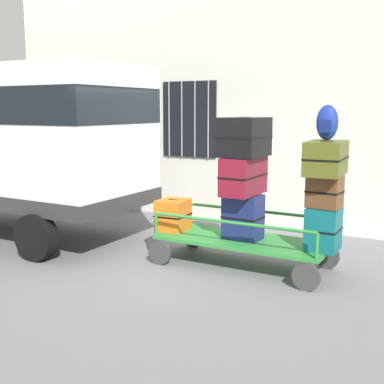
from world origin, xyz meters
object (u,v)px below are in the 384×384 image
at_px(van, 12,135).
at_px(suitcase_midleft_middle, 243,176).
at_px(luggage_cart, 242,243).
at_px(suitcase_center_bottom, 323,229).
at_px(suitcase_left_bottom, 173,215).
at_px(backpack, 327,123).
at_px(suitcase_center_top, 326,158).
at_px(suitcase_center_middle, 325,192).
at_px(suitcase_midleft_top, 244,137).
at_px(suitcase_midleft_bottom, 243,217).

relative_size(van, suitcase_midleft_middle, 6.13).
bearing_deg(luggage_cart, suitcase_center_bottom, -0.25).
height_order(suitcase_left_bottom, backpack, backpack).
bearing_deg(suitcase_center_top, suitcase_midleft_middle, 178.48).
relative_size(suitcase_left_bottom, suitcase_center_top, 0.66).
relative_size(suitcase_midleft_middle, backpack, 1.80).
height_order(suitcase_center_top, backpack, backpack).
bearing_deg(suitcase_center_middle, luggage_cart, 178.57).
relative_size(suitcase_center_middle, suitcase_center_top, 0.59).
relative_size(van, suitcase_midleft_top, 6.60).
distance_m(van, suitcase_midleft_middle, 4.33).
xyz_separation_m(suitcase_midleft_middle, suitcase_midleft_top, (0.00, -0.00, 0.53)).
xyz_separation_m(luggage_cart, suitcase_midleft_top, (0.00, -0.01, 1.49)).
bearing_deg(suitcase_midleft_top, suitcase_center_top, -1.39).
relative_size(suitcase_midleft_middle, suitcase_midleft_top, 1.08).
height_order(suitcase_midleft_middle, suitcase_center_middle, suitcase_midleft_middle).
bearing_deg(suitcase_center_top, suitcase_center_bottom, 90.00).
bearing_deg(suitcase_midleft_bottom, suitcase_midleft_top, -90.00).
xyz_separation_m(luggage_cart, suitcase_midleft_bottom, (0.00, 0.00, 0.38)).
bearing_deg(luggage_cart, suitcase_midleft_top, -90.00).
relative_size(suitcase_midleft_bottom, suitcase_midleft_middle, 0.80).
xyz_separation_m(suitcase_center_bottom, backpack, (-0.02, 0.02, 1.36)).
bearing_deg(luggage_cart, suitcase_midleft_middle, -90.00).
bearing_deg(suitcase_center_bottom, suitcase_center_top, -90.00).
xyz_separation_m(suitcase_midleft_middle, suitcase_center_middle, (1.13, -0.02, -0.13)).
relative_size(suitcase_left_bottom, suitcase_center_middle, 1.13).
relative_size(suitcase_center_bottom, suitcase_center_top, 0.74).
xyz_separation_m(van, luggage_cart, (4.30, 0.23, -1.43)).
height_order(suitcase_left_bottom, suitcase_center_top, suitcase_center_top).
height_order(suitcase_midleft_bottom, backpack, backpack).
bearing_deg(suitcase_center_top, luggage_cart, 178.29).
xyz_separation_m(suitcase_center_bottom, suitcase_center_middle, (0.00, -0.02, 0.49)).
distance_m(suitcase_left_bottom, suitcase_midleft_top, 1.65).
relative_size(van, suitcase_center_top, 6.39).
xyz_separation_m(suitcase_left_bottom, suitcase_center_middle, (2.26, 0.00, 0.54)).
bearing_deg(suitcase_center_top, van, -177.94).
bearing_deg(van, suitcase_center_middle, 2.12).
distance_m(suitcase_center_middle, backpack, 0.86).
distance_m(luggage_cart, suitcase_center_top, 1.69).
distance_m(suitcase_midleft_bottom, suitcase_midleft_top, 1.11).
bearing_deg(suitcase_left_bottom, suitcase_center_bottom, 0.60).
relative_size(suitcase_midleft_middle, suitcase_center_bottom, 1.41).
distance_m(suitcase_midleft_bottom, suitcase_center_bottom, 1.13).
distance_m(suitcase_midleft_bottom, backpack, 1.72).
bearing_deg(suitcase_midleft_middle, suitcase_center_middle, -1.24).
height_order(van, luggage_cart, van).
height_order(suitcase_left_bottom, suitcase_midleft_middle, suitcase_midleft_middle).
bearing_deg(van, backpack, 2.56).
bearing_deg(suitcase_left_bottom, luggage_cart, 1.46).
relative_size(van, luggage_cart, 1.96).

